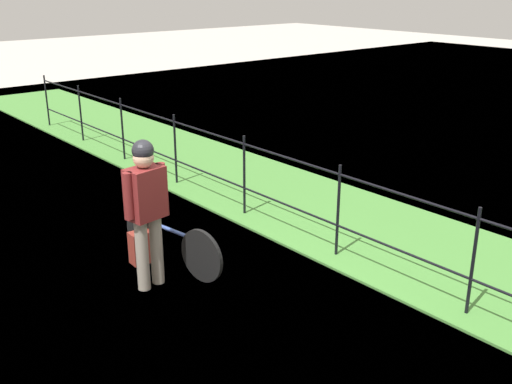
{
  "coord_description": "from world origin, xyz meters",
  "views": [
    {
      "loc": [
        4.51,
        -2.96,
        3.25
      ],
      "look_at": [
        -0.52,
        1.26,
        0.9
      ],
      "focal_mm": 42.08,
      "sensor_mm": 36.0,
      "label": 1
    }
  ],
  "objects_px": {
    "cyclist_person": "(146,202)",
    "terrier_dog": "(149,183)",
    "backpack_on_paving": "(142,247)",
    "bicycle_main": "(171,242)",
    "wooden_crate": "(148,200)"
  },
  "relations": [
    {
      "from": "wooden_crate",
      "to": "cyclist_person",
      "type": "bearing_deg",
      "value": -31.07
    },
    {
      "from": "terrier_dog",
      "to": "cyclist_person",
      "type": "distance_m",
      "value": 0.68
    },
    {
      "from": "backpack_on_paving",
      "to": "cyclist_person",
      "type": "bearing_deg",
      "value": 71.45
    },
    {
      "from": "bicycle_main",
      "to": "cyclist_person",
      "type": "distance_m",
      "value": 0.83
    },
    {
      "from": "wooden_crate",
      "to": "backpack_on_paving",
      "type": "xyz_separation_m",
      "value": [
        0.02,
        -0.14,
        -0.56
      ]
    },
    {
      "from": "bicycle_main",
      "to": "wooden_crate",
      "type": "height_order",
      "value": "wooden_crate"
    },
    {
      "from": "bicycle_main",
      "to": "backpack_on_paving",
      "type": "relative_size",
      "value": 4.04
    },
    {
      "from": "wooden_crate",
      "to": "backpack_on_paving",
      "type": "relative_size",
      "value": 0.86
    },
    {
      "from": "wooden_crate",
      "to": "terrier_dog",
      "type": "distance_m",
      "value": 0.22
    },
    {
      "from": "wooden_crate",
      "to": "backpack_on_paving",
      "type": "bearing_deg",
      "value": -80.64
    },
    {
      "from": "bicycle_main",
      "to": "terrier_dog",
      "type": "distance_m",
      "value": 0.73
    },
    {
      "from": "terrier_dog",
      "to": "cyclist_person",
      "type": "bearing_deg",
      "value": -32.42
    },
    {
      "from": "cyclist_person",
      "to": "terrier_dog",
      "type": "bearing_deg",
      "value": 147.58
    },
    {
      "from": "bicycle_main",
      "to": "cyclist_person",
      "type": "xyz_separation_m",
      "value": [
        0.24,
        -0.42,
        0.67
      ]
    },
    {
      "from": "bicycle_main",
      "to": "wooden_crate",
      "type": "distance_m",
      "value": 0.56
    }
  ]
}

